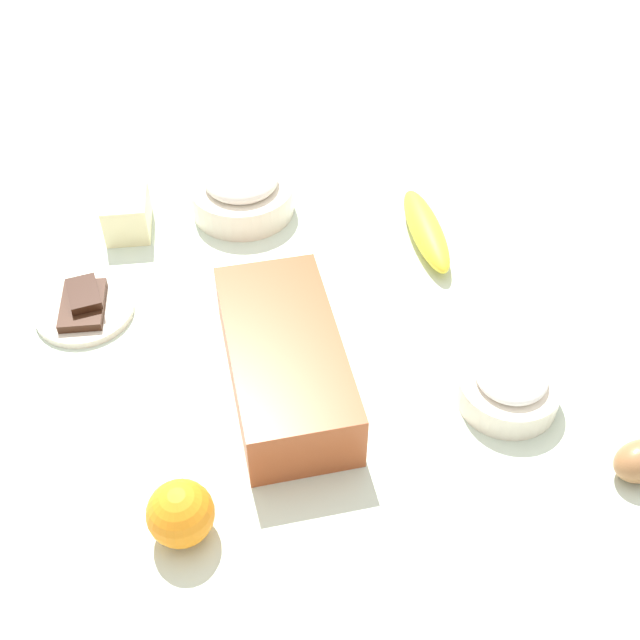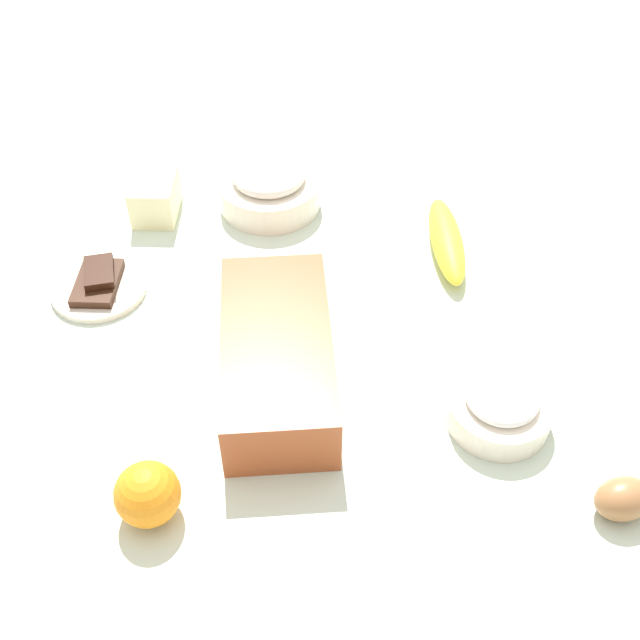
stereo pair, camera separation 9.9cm
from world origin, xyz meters
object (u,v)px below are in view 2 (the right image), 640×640
(egg_near_butter, at_px, (624,499))
(loaf_pan, at_px, (277,356))
(flour_bowl, at_px, (269,187))
(banana, at_px, (447,240))
(sugar_bowl, at_px, (500,407))
(chocolate_plate, at_px, (99,285))
(butter_block, at_px, (155,197))
(orange_fruit, at_px, (148,494))

(egg_near_butter, bearing_deg, loaf_pan, 57.02)
(flour_bowl, height_order, egg_near_butter, flour_bowl)
(banana, bearing_deg, sugar_bowl, 178.33)
(flour_bowl, bearing_deg, banana, -119.52)
(loaf_pan, xyz_separation_m, banana, (0.22, -0.26, -0.02))
(loaf_pan, relative_size, flour_bowl, 1.84)
(chocolate_plate, bearing_deg, banana, -86.43)
(sugar_bowl, xyz_separation_m, egg_near_butter, (-0.13, -0.10, -0.00))
(sugar_bowl, distance_m, butter_block, 0.61)
(flour_bowl, height_order, chocolate_plate, flour_bowl)
(flour_bowl, bearing_deg, egg_near_butter, -150.19)
(sugar_bowl, height_order, butter_block, butter_block)
(banana, relative_size, butter_block, 2.11)
(flour_bowl, distance_m, butter_block, 0.17)
(loaf_pan, height_order, chocolate_plate, loaf_pan)
(banana, distance_m, butter_block, 0.44)
(loaf_pan, distance_m, egg_near_butter, 0.41)
(sugar_bowl, xyz_separation_m, butter_block, (0.45, 0.41, 0.00))
(flour_bowl, distance_m, sugar_bowl, 0.51)
(flour_bowl, distance_m, egg_near_butter, 0.67)
(flour_bowl, xyz_separation_m, chocolate_plate, (-0.17, 0.25, -0.02))
(chocolate_plate, bearing_deg, loaf_pan, -128.71)
(flour_bowl, bearing_deg, chocolate_plate, 124.50)
(loaf_pan, height_order, egg_near_butter, loaf_pan)
(egg_near_butter, bearing_deg, sugar_bowl, 36.31)
(orange_fruit, height_order, butter_block, orange_fruit)
(loaf_pan, distance_m, sugar_bowl, 0.27)
(sugar_bowl, height_order, egg_near_butter, sugar_bowl)
(orange_fruit, bearing_deg, sugar_bowl, -78.85)
(butter_block, distance_m, egg_near_butter, 0.77)
(orange_fruit, distance_m, egg_near_butter, 0.50)
(flour_bowl, bearing_deg, loaf_pan, 177.76)
(butter_block, xyz_separation_m, chocolate_plate, (-0.17, 0.07, -0.02))
(loaf_pan, xyz_separation_m, butter_block, (0.36, 0.16, -0.01))
(butter_block, height_order, egg_near_butter, butter_block)
(flour_bowl, relative_size, banana, 0.82)
(loaf_pan, distance_m, chocolate_plate, 0.30)
(banana, bearing_deg, butter_block, 71.67)
(banana, xyz_separation_m, chocolate_plate, (-0.03, 0.49, -0.01))
(chocolate_plate, bearing_deg, orange_fruit, -166.59)
(sugar_bowl, bearing_deg, loaf_pan, 69.53)
(egg_near_butter, relative_size, chocolate_plate, 0.49)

